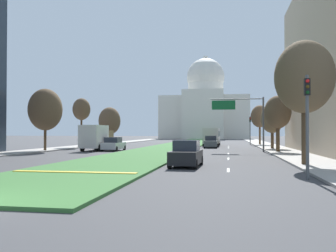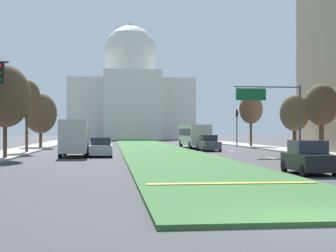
# 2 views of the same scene
# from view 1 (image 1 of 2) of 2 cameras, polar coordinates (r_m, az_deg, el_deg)

# --- Properties ---
(ground_plane) EXTENTS (268.65, 268.65, 0.00)m
(ground_plane) POSITION_cam_1_polar(r_m,az_deg,el_deg) (71.32, 2.92, -2.85)
(ground_plane) COLOR #3D3D3F
(grass_median) EXTENTS (7.86, 109.90, 0.14)m
(grass_median) POSITION_cam_1_polar(r_m,az_deg,el_deg) (65.26, 2.30, -2.96)
(grass_median) COLOR #386B33
(grass_median) RESTS_ON ground_plane
(median_curb_nose) EXTENTS (7.07, 0.50, 0.04)m
(median_curb_nose) POSITION_cam_1_polar(r_m,az_deg,el_deg) (20.35, -14.76, -7.12)
(median_curb_nose) COLOR gold
(median_curb_nose) RESTS_ON grass_median
(lane_dashes_right) EXTENTS (0.16, 39.82, 0.01)m
(lane_dashes_right) POSITION_cam_1_polar(r_m,az_deg,el_deg) (41.46, 9.62, -4.20)
(lane_dashes_right) COLOR silver
(lane_dashes_right) RESTS_ON ground_plane
(sidewalk_left) EXTENTS (4.00, 109.90, 0.15)m
(sidewalk_left) POSITION_cam_1_polar(r_m,az_deg,el_deg) (63.00, -11.85, -3.01)
(sidewalk_left) COLOR #9E9991
(sidewalk_left) RESTS_ON ground_plane
(sidewalk_right) EXTENTS (4.00, 109.90, 0.15)m
(sidewalk_right) POSITION_cam_1_polar(r_m,az_deg,el_deg) (58.97, 15.86, -3.14)
(sidewalk_right) COLOR #9E9991
(sidewalk_right) RESTS_ON ground_plane
(capitol_building) EXTENTS (30.63, 29.79, 30.32)m
(capitol_building) POSITION_cam_1_polar(r_m,az_deg,el_deg) (131.56, 6.00, 2.61)
(capitol_building) COLOR silver
(capitol_building) RESTS_ON ground_plane
(traffic_light_near_right) EXTENTS (0.28, 0.35, 5.20)m
(traffic_light_near_right) POSITION_cam_1_polar(r_m,az_deg,el_deg) (19.07, 21.33, 1.99)
(traffic_light_near_right) COLOR #515456
(traffic_light_near_right) RESTS_ON ground_plane
(traffic_light_far_right) EXTENTS (0.28, 0.35, 5.20)m
(traffic_light_far_right) POSITION_cam_1_polar(r_m,az_deg,el_deg) (66.68, 12.97, -0.11)
(traffic_light_far_right) COLOR #515456
(traffic_light_far_right) RESTS_ON ground_plane
(overhead_guide_sign) EXTENTS (6.32, 0.20, 6.50)m
(overhead_guide_sign) POSITION_cam_1_polar(r_m,az_deg,el_deg) (43.58, 11.84, 2.12)
(overhead_guide_sign) COLOR #515456
(overhead_guide_sign) RESTS_ON ground_plane
(street_tree_right_near) EXTENTS (4.00, 4.00, 8.64)m
(street_tree_right_near) POSITION_cam_1_polar(r_m,az_deg,el_deg) (26.41, 20.91, 7.26)
(street_tree_right_near) COLOR #4C3823
(street_tree_right_near) RESTS_ON ground_plane
(street_tree_left_mid) EXTENTS (4.02, 4.02, 7.56)m
(street_tree_left_mid) POSITION_cam_1_polar(r_m,az_deg,el_deg) (45.41, -18.99, 2.48)
(street_tree_left_mid) COLOR #4C3823
(street_tree_left_mid) RESTS_ON ground_plane
(street_tree_right_mid) EXTENTS (2.99, 2.99, 6.49)m
(street_tree_right_mid) POSITION_cam_1_polar(r_m,az_deg,el_deg) (42.47, 17.10, 2.07)
(street_tree_right_mid) COLOR #4C3823
(street_tree_right_mid) RESTS_ON ground_plane
(street_tree_left_far) EXTENTS (2.64, 2.64, 7.43)m
(street_tree_left_far) POSITION_cam_1_polar(r_m,az_deg,el_deg) (55.14, -13.64, 2.57)
(street_tree_left_far) COLOR #4C3823
(street_tree_left_far) RESTS_ON ground_plane
(street_tree_right_far) EXTENTS (3.06, 3.06, 6.04)m
(street_tree_right_far) POSITION_cam_1_polar(r_m,az_deg,el_deg) (49.91, 16.29, 1.08)
(street_tree_right_far) COLOR #4C3823
(street_tree_right_far) RESTS_ON ground_plane
(street_tree_left_distant) EXTENTS (4.15, 4.15, 7.07)m
(street_tree_left_distant) POSITION_cam_1_polar(r_m,az_deg,el_deg) (68.78, -9.31, 0.81)
(street_tree_left_distant) COLOR #4C3823
(street_tree_left_distant) RESTS_ON ground_plane
(street_tree_right_distant) EXTENTS (3.16, 3.16, 7.11)m
(street_tree_right_distant) POSITION_cam_1_polar(r_m,az_deg,el_deg) (65.47, 14.43, 1.47)
(street_tree_right_distant) COLOR #4C3823
(street_tree_right_distant) RESTS_ON ground_plane
(sedan_lead_stopped) EXTENTS (2.02, 4.18, 1.80)m
(sedan_lead_stopped) POSITION_cam_1_polar(r_m,az_deg,el_deg) (24.38, 2.95, -4.53)
(sedan_lead_stopped) COLOR black
(sedan_lead_stopped) RESTS_ON ground_plane
(sedan_midblock) EXTENTS (1.99, 4.37, 1.70)m
(sedan_midblock) POSITION_cam_1_polar(r_m,az_deg,el_deg) (45.24, -8.68, -2.92)
(sedan_midblock) COLOR #BCBCC1
(sedan_midblock) RESTS_ON ground_plane
(sedan_distant) EXTENTS (1.98, 4.61, 1.78)m
(sedan_distant) POSITION_cam_1_polar(r_m,az_deg,el_deg) (53.50, 6.85, -2.58)
(sedan_distant) COLOR #4C5156
(sedan_distant) RESTS_ON ground_plane
(box_truck_delivery) EXTENTS (2.40, 6.40, 3.20)m
(box_truck_delivery) POSITION_cam_1_polar(r_m,az_deg,el_deg) (46.01, -11.34, -1.78)
(box_truck_delivery) COLOR brown
(box_truck_delivery) RESTS_ON ground_plane
(city_bus) EXTENTS (2.62, 11.00, 2.95)m
(city_bus) POSITION_cam_1_polar(r_m,az_deg,el_deg) (62.03, 7.03, -1.49)
(city_bus) COLOR beige
(city_bus) RESTS_ON ground_plane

